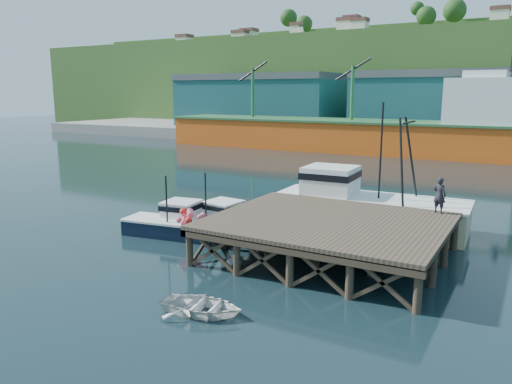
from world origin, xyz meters
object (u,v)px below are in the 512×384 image
Objects in this scene: boat_navy at (175,222)px; boat_black at (215,219)px; trawler at (366,203)px; dinghy at (202,306)px; dockworker at (440,195)px.

boat_navy is 1.01× the size of boat_black.
boat_black is 9.84m from trawler.
dinghy is 15.24m from dockworker.
dinghy is 1.68× the size of dockworker.
dockworker is (14.72, 5.02, 2.35)m from boat_navy.
boat_navy is 11.75m from dinghy.
trawler is at bearing 28.29° from boat_navy.
trawler is 15.95m from dinghy.
boat_navy is at bearing 37.13° from dockworker.
dinghy is (8.15, -8.45, -0.43)m from boat_navy.
boat_black is 0.52× the size of trawler.
dockworker is (4.88, -2.34, 1.45)m from trawler.
boat_black is 12.45m from dinghy.
dinghy is at bearing -98.62° from trawler.
dockworker is at bearing -36.29° from dinghy.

